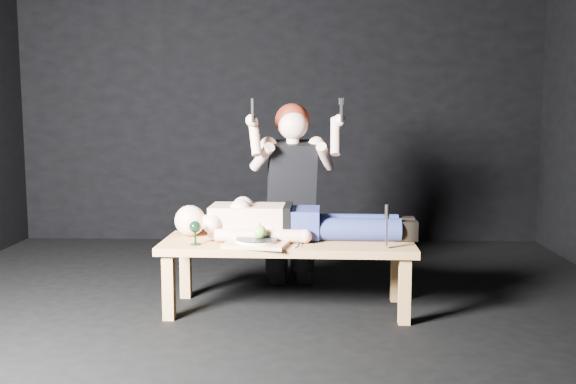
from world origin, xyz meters
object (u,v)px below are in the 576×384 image
object	(u,v)px
lying_man	(296,218)
kneeling_woman	(291,193)
serving_tray	(257,244)
table	(288,275)
goblet	(195,233)
carving_knife	(387,227)

from	to	relation	value
lying_man	kneeling_woman	xyz separation A→B (m)	(-0.05, 0.52, 0.10)
kneeling_woman	serving_tray	size ratio (longest dim) A/B	3.65
table	goblet	world-z (taller)	goblet
kneeling_woman	carving_knife	bearing A→B (deg)	-63.11
lying_man	goblet	bearing A→B (deg)	-155.81
goblet	carving_knife	size ratio (longest dim) A/B	0.56
goblet	carving_knife	xyz separation A→B (m)	(1.15, -0.06, 0.06)
lying_man	goblet	world-z (taller)	lying_man
lying_man	serving_tray	xyz separation A→B (m)	(-0.23, -0.26, -0.12)
kneeling_woman	goblet	distance (m)	0.96
serving_tray	table	bearing A→B (deg)	42.43
goblet	kneeling_woman	bearing A→B (deg)	54.20
table	lying_man	world-z (taller)	lying_man
table	carving_knife	xyz separation A→B (m)	(0.59, -0.22, 0.36)
table	lying_man	bearing A→B (deg)	64.38
lying_man	goblet	size ratio (longest dim) A/B	10.29
kneeling_woman	serving_tray	bearing A→B (deg)	-111.76
goblet	carving_knife	distance (m)	1.15
kneeling_woman	carving_knife	world-z (taller)	kneeling_woman
table	serving_tray	xyz separation A→B (m)	(-0.18, -0.17, 0.24)
table	serving_tray	bearing A→B (deg)	-136.11
table	lying_man	xyz separation A→B (m)	(0.05, 0.10, 0.35)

